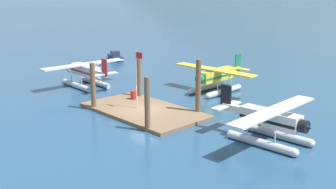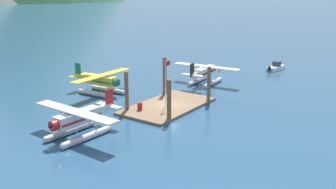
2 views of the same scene
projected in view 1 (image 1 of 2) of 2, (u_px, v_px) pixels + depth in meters
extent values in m
plane|color=navy|center=(144.00, 112.00, 40.11)|extent=(1200.00, 1200.00, 0.00)
cube|color=brown|center=(144.00, 111.00, 40.07)|extent=(11.98, 6.60, 0.30)
cylinder|color=brown|center=(93.00, 87.00, 40.39)|extent=(0.48, 0.48, 4.58)
cylinder|color=brown|center=(147.00, 105.00, 34.41)|extent=(0.46, 0.46, 4.60)
cylinder|color=brown|center=(139.00, 76.00, 44.31)|extent=(0.46, 0.46, 4.74)
cylinder|color=brown|center=(198.00, 87.00, 38.84)|extent=(0.51, 0.51, 5.18)
cylinder|color=silver|center=(136.00, 80.00, 39.73)|extent=(0.08, 0.08, 5.48)
cube|color=red|center=(139.00, 55.00, 38.79)|extent=(0.90, 0.03, 0.56)
sphere|color=gold|center=(136.00, 50.00, 39.01)|extent=(0.10, 0.10, 0.10)
cylinder|color=#AD1E19|center=(133.00, 95.00, 43.36)|extent=(0.58, 0.58, 0.88)
torus|color=#AD1E19|center=(133.00, 95.00, 43.36)|extent=(0.62, 0.62, 0.04)
cylinder|color=#B7BABF|center=(277.00, 134.00, 33.38)|extent=(5.63, 0.97, 0.64)
sphere|color=#B7BABF|center=(311.00, 143.00, 31.52)|extent=(0.64, 0.64, 0.64)
cylinder|color=#B7BABF|center=(260.00, 143.00, 31.63)|extent=(5.63, 0.97, 0.64)
sphere|color=#B7BABF|center=(295.00, 153.00, 29.77)|extent=(0.64, 0.64, 0.64)
cylinder|color=#B7BABF|center=(292.00, 130.00, 32.41)|extent=(0.10, 0.10, 0.70)
cylinder|color=#B7BABF|center=(264.00, 123.00, 34.01)|extent=(0.10, 0.10, 0.70)
cylinder|color=#B7BABF|center=(275.00, 138.00, 30.66)|extent=(0.10, 0.10, 0.70)
cylinder|color=#B7BABF|center=(247.00, 130.00, 32.26)|extent=(0.10, 0.10, 0.70)
cube|color=silver|center=(270.00, 118.00, 32.09)|extent=(4.86, 1.52, 1.20)
cube|color=black|center=(270.00, 120.00, 32.12)|extent=(4.77, 1.54, 0.24)
cube|color=#283347|center=(283.00, 117.00, 31.29)|extent=(1.16, 1.12, 0.56)
cube|color=silver|center=(274.00, 111.00, 31.72)|extent=(2.01, 10.46, 0.14)
cylinder|color=black|center=(288.00, 109.00, 33.34)|extent=(0.12, 0.63, 0.84)
cylinder|color=black|center=(258.00, 122.00, 30.26)|extent=(0.12, 0.63, 0.84)
cylinder|color=black|center=(304.00, 126.00, 30.29)|extent=(0.66, 0.99, 0.96)
cone|color=black|center=(309.00, 128.00, 29.99)|extent=(0.37, 0.38, 0.36)
cube|color=silver|center=(235.00, 109.00, 34.23)|extent=(2.22, 0.57, 0.56)
cube|color=black|center=(226.00, 96.00, 34.61)|extent=(1.01, 0.18, 1.90)
cube|color=silver|center=(227.00, 105.00, 34.74)|extent=(0.99, 3.24, 0.10)
cylinder|color=#B7BABF|center=(77.00, 85.00, 49.18)|extent=(5.62, 0.85, 0.64)
sphere|color=#B7BABF|center=(65.00, 81.00, 51.22)|extent=(0.64, 0.64, 0.64)
cylinder|color=#B7BABF|center=(95.00, 82.00, 50.76)|extent=(5.62, 0.85, 0.64)
sphere|color=#B7BABF|center=(83.00, 78.00, 52.80)|extent=(0.64, 0.64, 0.64)
cylinder|color=#B7BABF|center=(71.00, 78.00, 49.88)|extent=(0.10, 0.10, 0.70)
cylinder|color=#B7BABF|center=(82.00, 82.00, 48.13)|extent=(0.10, 0.10, 0.70)
cylinder|color=#B7BABF|center=(90.00, 75.00, 51.46)|extent=(0.10, 0.10, 0.70)
cylinder|color=#B7BABF|center=(100.00, 78.00, 49.71)|extent=(0.10, 0.10, 0.70)
cube|color=silver|center=(85.00, 70.00, 49.55)|extent=(4.84, 1.42, 1.20)
cube|color=#B21E1E|center=(85.00, 71.00, 49.58)|extent=(4.75, 1.43, 0.24)
cube|color=#283347|center=(81.00, 66.00, 50.25)|extent=(1.14, 1.09, 0.56)
cube|color=silver|center=(84.00, 64.00, 49.60)|extent=(1.78, 10.44, 0.14)
cylinder|color=#B21E1E|center=(67.00, 70.00, 48.29)|extent=(0.10, 0.62, 0.84)
cylinder|color=#B21E1E|center=(100.00, 65.00, 51.08)|extent=(0.10, 0.62, 0.84)
cylinder|color=#B21E1E|center=(74.00, 67.00, 51.52)|extent=(0.64, 0.98, 0.96)
cone|color=black|center=(72.00, 66.00, 51.85)|extent=(0.36, 0.37, 0.36)
cube|color=silver|center=(100.00, 74.00, 47.15)|extent=(2.21, 0.52, 0.56)
cube|color=#B21E1E|center=(104.00, 68.00, 46.28)|extent=(1.00, 0.16, 1.90)
cube|color=silver|center=(104.00, 74.00, 46.54)|extent=(0.92, 3.23, 0.10)
cylinder|color=#B7BABF|center=(224.00, 91.00, 46.56)|extent=(0.91, 5.62, 0.64)
sphere|color=#B7BABF|center=(208.00, 96.00, 44.62)|extent=(0.64, 0.64, 0.64)
cylinder|color=#B7BABF|center=(207.00, 87.00, 48.25)|extent=(0.91, 5.62, 0.64)
sphere|color=#B7BABF|center=(190.00, 92.00, 46.31)|extent=(0.64, 0.64, 0.64)
cylinder|color=#B7BABF|center=(218.00, 87.00, 45.56)|extent=(0.10, 0.10, 0.70)
cylinder|color=#B7BABF|center=(231.00, 83.00, 47.22)|extent=(0.10, 0.10, 0.70)
cylinder|color=#B7BABF|center=(200.00, 83.00, 47.24)|extent=(0.10, 0.10, 0.70)
cylinder|color=#B7BABF|center=(213.00, 80.00, 48.91)|extent=(0.10, 0.10, 0.70)
cube|color=yellow|center=(216.00, 75.00, 46.99)|extent=(1.47, 4.85, 1.20)
cube|color=#196B47|center=(216.00, 76.00, 47.02)|extent=(1.49, 4.76, 0.24)
cube|color=#283347|center=(210.00, 74.00, 46.16)|extent=(1.11, 1.15, 0.56)
cube|color=yellow|center=(214.00, 70.00, 46.61)|extent=(10.46, 1.91, 0.14)
cylinder|color=#196B47|center=(230.00, 76.00, 45.21)|extent=(0.63, 0.11, 0.84)
cylinder|color=#196B47|center=(199.00, 70.00, 48.18)|extent=(0.63, 0.11, 0.84)
cylinder|color=#196B47|center=(200.00, 79.00, 45.12)|extent=(0.99, 0.65, 0.96)
cone|color=black|center=(197.00, 80.00, 44.81)|extent=(0.38, 0.37, 0.36)
cube|color=yellow|center=(233.00, 70.00, 49.22)|extent=(0.55, 2.22, 0.56)
cube|color=#196B47|center=(238.00, 62.00, 49.62)|extent=(0.17, 1.00, 1.90)
cube|color=yellow|center=(237.00, 68.00, 49.75)|extent=(3.24, 0.96, 0.10)
cube|color=navy|center=(115.00, 58.00, 67.01)|extent=(4.46, 2.94, 0.70)
sphere|color=navy|center=(119.00, 60.00, 65.13)|extent=(0.70, 0.70, 0.70)
cube|color=#283347|center=(116.00, 53.00, 66.55)|extent=(1.52, 1.46, 0.80)
cube|color=black|center=(112.00, 54.00, 69.00)|extent=(0.43, 0.45, 0.80)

